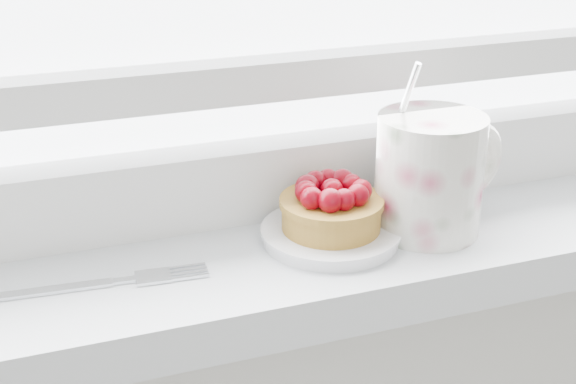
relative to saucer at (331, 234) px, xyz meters
name	(u,v)px	position (x,y,z in m)	size (l,w,h in m)	color
saucer	(331,234)	(0.00, 0.00, 0.00)	(0.12, 0.12, 0.01)	silver
raspberry_tart	(331,205)	(0.00, 0.00, 0.03)	(0.09, 0.09, 0.05)	brown
floral_mug	(432,171)	(0.09, -0.01, 0.05)	(0.15, 0.12, 0.15)	silver
fork	(92,285)	(-0.21, -0.01, 0.00)	(0.18, 0.03, 0.00)	silver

